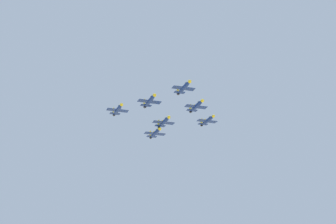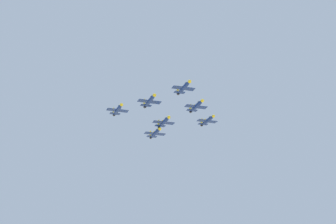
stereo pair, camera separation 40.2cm
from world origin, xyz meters
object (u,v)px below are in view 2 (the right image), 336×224
jet_right_outer (118,109)px  jet_slot_rear (164,122)px  jet_left_outer (208,120)px  jet_trailing (155,133)px  jet_right_wingman (150,101)px  jet_left_wingman (197,106)px  jet_lead (184,87)px

jet_right_outer → jet_slot_rear: bearing=90.1°
jet_left_outer → jet_slot_rear: (15.22, -16.36, -3.24)m
jet_trailing → jet_left_outer: bearing=60.1°
jet_right_wingman → jet_right_outer: 17.28m
jet_left_outer → jet_trailing: jet_left_outer is taller
jet_right_wingman → jet_slot_rear: 17.80m
jet_right_wingman → jet_right_outer: jet_right_wingman is taller
jet_left_wingman → jet_slot_rear: jet_left_wingman is taller
jet_lead → jet_right_outer: (-4.02, -34.26, -3.71)m
jet_left_wingman → jet_left_outer: (-17.23, -0.77, -1.49)m
jet_lead → jet_slot_rear: 27.24m
jet_trailing → jet_left_wingman: bearing=23.6°
jet_lead → jet_trailing: 40.38m
jet_trailing → jet_right_outer: bearing=-58.9°
jet_right_outer → jet_trailing: size_ratio=0.96×
jet_lead → jet_left_outer: (-34.46, -1.55, -3.92)m
jet_left_wingman → jet_trailing: jet_left_wingman is taller
jet_right_outer → jet_left_wingman: bearing=68.7°
jet_slot_rear → jet_trailing: bearing=-179.6°
jet_slot_rear → jet_trailing: size_ratio=0.99×
jet_left_wingman → jet_trailing: bearing=-155.8°
jet_right_wingman → jet_right_outer: size_ratio=1.06×
jet_left_wingman → jet_slot_rear: (-2.01, -17.13, -4.73)m
jet_right_outer → jet_slot_rear: size_ratio=0.96×
jet_right_wingman → jet_trailing: jet_right_wingman is taller
jet_lead → jet_left_wingman: 17.42m
jet_left_wingman → jet_right_wingman: 22.34m
jet_right_wingman → jet_left_wingman: bearing=90.8°
jet_left_outer → jet_slot_rear: jet_left_outer is taller
jet_left_wingman → jet_right_wingman: size_ratio=0.99×
jet_right_wingman → jet_right_outer: bearing=-138.8°
jet_lead → jet_slot_rear: size_ratio=0.97×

